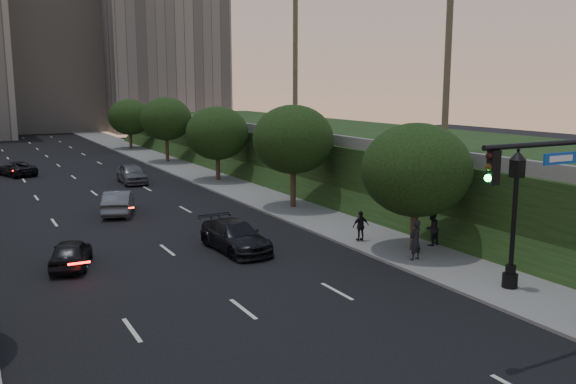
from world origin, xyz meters
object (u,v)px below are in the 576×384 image
sedan_near_right (235,236)px  pedestrian_a (415,240)px  street_lamp (513,225)px  sedan_far_left (16,169)px  sedan_near_left (71,253)px  sedan_far_right (132,173)px  sedan_mid_left (118,202)px  pedestrian_b (432,228)px  pedestrian_c (361,226)px

sedan_near_right → pedestrian_a: 8.57m
street_lamp → sedan_far_left: size_ratio=1.21×
pedestrian_a → sedan_near_left: bearing=-36.5°
sedan_far_right → pedestrian_a: bearing=-76.5°
sedan_near_right → street_lamp: bearing=-59.2°
sedan_near_right → pedestrian_a: bearing=-45.6°
sedan_far_left → pedestrian_a: bearing=89.8°
sedan_mid_left → sedan_far_left: bearing=-59.8°
sedan_near_left → sedan_far_right: (8.27, 22.09, 0.16)m
sedan_far_right → pedestrian_b: 28.28m
sedan_near_right → pedestrian_c: (6.16, -1.76, 0.19)m
sedan_far_right → street_lamp: bearing=-76.7°
pedestrian_a → sedan_mid_left: bearing=-72.1°
pedestrian_b → pedestrian_c: size_ratio=1.12×
sedan_far_right → pedestrian_c: bearing=-75.2°
pedestrian_c → sedan_mid_left: bearing=-49.6°
sedan_near_left → sedan_mid_left: 11.33m
street_lamp → pedestrian_c: 8.96m
sedan_near_right → sedan_far_right: 23.01m
sedan_near_left → sedan_far_left: 31.05m
sedan_near_right → pedestrian_c: pedestrian_c is taller
street_lamp → sedan_near_left: street_lamp is taller
sedan_far_right → pedestrian_b: bearing=-71.1°
sedan_near_right → sedan_mid_left: bearing=101.6°
street_lamp → sedan_near_left: 18.63m
sedan_near_left → pedestrian_c: (13.64, -2.66, 0.27)m
sedan_far_left → sedan_far_right: sedan_far_right is taller
pedestrian_a → sedan_far_right: bearing=-89.8°
pedestrian_a → pedestrian_c: size_ratio=1.20×
pedestrian_b → pedestrian_c: (-2.56, 2.39, -0.09)m
street_lamp → sedan_near_left: bearing=142.0°
sedan_near_left → sedan_near_right: bearing=-169.9°
sedan_near_right → sedan_near_left: bearing=169.9°
street_lamp → pedestrian_b: street_lamp is taller
sedan_near_right → sedan_far_left: bearing=99.5°
sedan_far_left → pedestrian_c: (13.39, -33.71, 0.27)m
sedan_near_left → street_lamp: bearing=159.0°
sedan_mid_left → sedan_far_right: 12.28m
sedan_mid_left → sedan_near_right: sedan_mid_left is taller
sedan_mid_left → sedan_near_left: bearing=85.3°
sedan_far_right → pedestrian_b: (7.94, -27.14, 0.19)m
sedan_far_left → pedestrian_a: (13.55, -37.72, 0.43)m
sedan_near_left → sedan_far_left: sedan_near_left is taller
sedan_near_left → pedestrian_c: size_ratio=2.48×
sedan_mid_left → sedan_near_right: (3.00, -11.31, -0.03)m
sedan_mid_left → sedan_far_right: size_ratio=0.96×
street_lamp → sedan_near_left: (-14.60, 11.40, -1.99)m
sedan_near_right → pedestrian_a: size_ratio=2.72×
sedan_mid_left → pedestrian_c: bearing=143.6°
sedan_far_right → pedestrian_c: size_ratio=3.11×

